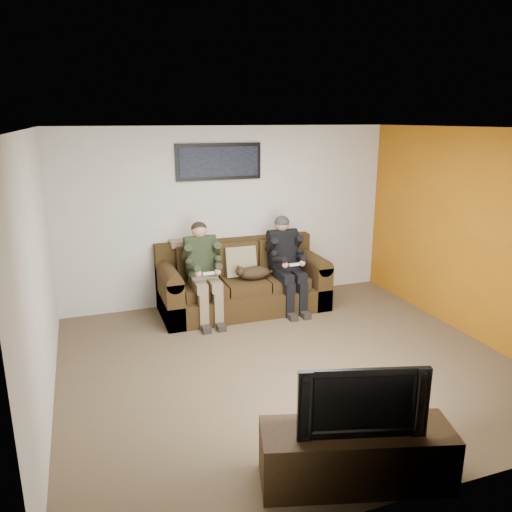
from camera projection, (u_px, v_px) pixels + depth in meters
name	position (u px, v px, depth m)	size (l,w,h in m)	color
floor	(288.00, 363.00, 5.70)	(5.00, 5.00, 0.00)	brown
ceiling	(292.00, 128.00, 5.01)	(5.00, 5.00, 0.00)	silver
wall_back	(230.00, 216.00, 7.40)	(5.00, 5.00, 0.00)	beige
wall_front	(424.00, 336.00, 3.31)	(5.00, 5.00, 0.00)	beige
wall_left	(38.00, 277.00, 4.55)	(4.50, 4.50, 0.00)	beige
wall_right	(476.00, 235.00, 6.16)	(4.50, 4.50, 0.00)	beige
accent_wall_right	(475.00, 235.00, 6.16)	(4.50, 4.50, 0.00)	#A86010
sofa	(241.00, 283.00, 7.29)	(2.38, 1.03, 0.97)	#362510
throw_pillow	(240.00, 261.00, 7.24)	(0.45, 0.13, 0.43)	#8C815C
throw_blanket	(187.00, 243.00, 7.16)	(0.49, 0.24, 0.09)	tan
person_left	(203.00, 266.00, 6.80)	(0.51, 0.87, 1.33)	#7F6C4F
person_right	(286.00, 257.00, 7.20)	(0.51, 0.86, 1.34)	black
cat	(253.00, 273.00, 7.10)	(0.66, 0.26, 0.24)	#402C19
framed_poster	(219.00, 162.00, 7.11)	(1.25, 0.05, 0.52)	black
tv_stand	(356.00, 455.00, 3.78)	(1.45, 0.47, 0.46)	#332211
television	(360.00, 397.00, 3.65)	(0.95, 0.12, 0.55)	black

